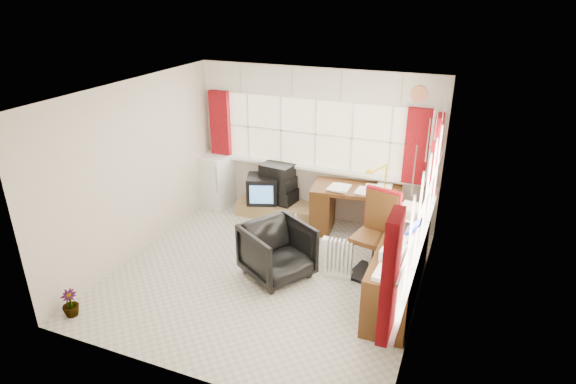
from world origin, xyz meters
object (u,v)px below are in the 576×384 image
(radiator, at_px, (339,262))
(tv_bench, at_px, (279,210))
(task_chair, at_px, (377,231))
(credenza, at_px, (399,268))
(crt_tv, at_px, (263,189))
(desk_lamp, at_px, (386,172))
(desk, at_px, (355,208))
(office_chair, at_px, (277,251))
(mini_fridge, at_px, (216,179))

(radiator, height_order, tv_bench, radiator)
(task_chair, bearing_deg, credenza, -48.00)
(credenza, xyz_separation_m, crt_tv, (-2.55, 1.47, 0.08))
(desk_lamp, xyz_separation_m, credenza, (0.51, -1.51, -0.67))
(desk_lamp, relative_size, radiator, 0.75)
(desk_lamp, bearing_deg, desk, -167.11)
(crt_tv, bearing_deg, desk_lamp, 1.05)
(office_chair, xyz_separation_m, radiator, (0.77, 0.28, -0.15))
(desk_lamp, distance_m, tv_bench, 2.00)
(desk_lamp, bearing_deg, task_chair, -82.85)
(radiator, bearing_deg, crt_tv, 142.10)
(desk_lamp, bearing_deg, tv_bench, 179.74)
(radiator, relative_size, mini_fridge, 0.60)
(tv_bench, relative_size, mini_fridge, 1.51)
(desk, relative_size, task_chair, 1.18)
(task_chair, height_order, crt_tv, task_chair)
(desk, distance_m, office_chair, 1.71)
(credenza, height_order, crt_tv, credenza)
(crt_tv, relative_size, mini_fridge, 0.68)
(desk, xyz_separation_m, radiator, (0.12, -1.30, -0.21))
(office_chair, bearing_deg, radiator, -38.23)
(radiator, distance_m, mini_fridge, 3.11)
(desk_lamp, height_order, task_chair, task_chair)
(mini_fridge, bearing_deg, tv_bench, -3.65)
(desk_lamp, distance_m, credenza, 1.73)
(mini_fridge, bearing_deg, office_chair, -42.17)
(desk, bearing_deg, radiator, -84.78)
(office_chair, bearing_deg, desk_lamp, -0.75)
(office_chair, height_order, tv_bench, office_chair)
(task_chair, bearing_deg, office_chair, -154.18)
(task_chair, distance_m, tv_bench, 2.26)
(desk_lamp, relative_size, office_chair, 0.51)
(office_chair, xyz_separation_m, credenza, (1.58, 0.16, 0.02))
(office_chair, relative_size, tv_bench, 0.59)
(office_chair, xyz_separation_m, tv_bench, (-0.70, 1.68, -0.25))
(desk_lamp, relative_size, credenza, 0.21)
(desk, distance_m, mini_fridge, 2.61)
(desk, bearing_deg, tv_bench, 175.69)
(desk, distance_m, desk_lamp, 0.76)
(desk_lamp, bearing_deg, credenza, -71.25)
(credenza, xyz_separation_m, mini_fridge, (-3.53, 1.60, 0.07))
(desk_lamp, xyz_separation_m, tv_bench, (-1.77, 0.01, -0.95))
(office_chair, distance_m, tv_bench, 1.84)
(office_chair, height_order, crt_tv, office_chair)
(task_chair, bearing_deg, tv_bench, 149.91)
(desk, xyz_separation_m, crt_tv, (-1.62, 0.06, 0.05))
(desk, relative_size, crt_tv, 2.25)
(office_chair, bearing_deg, desk, 9.22)
(desk, relative_size, office_chair, 1.72)
(credenza, height_order, mini_fridge, mini_fridge)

